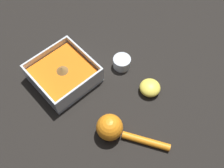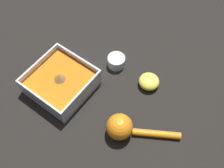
{
  "view_description": "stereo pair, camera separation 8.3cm",
  "coord_description": "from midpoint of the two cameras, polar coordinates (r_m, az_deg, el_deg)",
  "views": [
    {
      "loc": [
        -0.19,
        -0.42,
        0.75
      ],
      "look_at": [
        0.1,
        -0.1,
        0.03
      ],
      "focal_mm": 42.0,
      "sensor_mm": 36.0,
      "label": 1
    },
    {
      "loc": [
        -0.25,
        -0.36,
        0.75
      ],
      "look_at": [
        0.1,
        -0.1,
        0.03
      ],
      "focal_mm": 42.0,
      "sensor_mm": 36.0,
      "label": 2
    }
  ],
  "objects": [
    {
      "name": "square_dish",
      "position": [
        0.87,
        -7.83,
        1.82
      ],
      "size": [
        0.19,
        0.19,
        0.07
      ],
      "color": "silver",
      "rests_on": "ground_plane"
    },
    {
      "name": "spice_bowl",
      "position": [
        0.9,
        4.8,
        4.45
      ],
      "size": [
        0.06,
        0.06,
        0.04
      ],
      "color": "silver",
      "rests_on": "ground_plane"
    },
    {
      "name": "lemon_half",
      "position": [
        0.86,
        11.02,
        -1.03
      ],
      "size": [
        0.07,
        0.07,
        0.04
      ],
      "color": "#EFDB4C",
      "rests_on": "ground_plane"
    },
    {
      "name": "ground_plane",
      "position": [
        0.87,
        -6.76,
        -0.86
      ],
      "size": [
        4.0,
        4.0,
        0.0
      ],
      "primitive_type": "plane",
      "color": "black"
    },
    {
      "name": "lemon_squeezer",
      "position": [
        0.76,
        3.56,
        -10.01
      ],
      "size": [
        0.14,
        0.2,
        0.08
      ],
      "rotation": [
        0.0,
        0.0,
        2.11
      ],
      "color": "orange",
      "rests_on": "ground_plane"
    }
  ]
}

